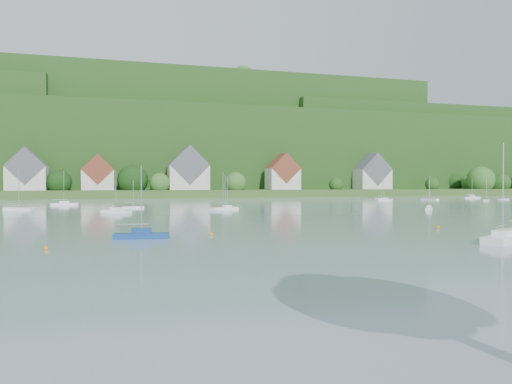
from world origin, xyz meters
TOP-DOWN VIEW (x-y plane):
  - far_shore_strip at (0.00, 200.00)m, footprint 600.00×60.00m
  - forested_ridge at (0.39, 268.57)m, footprint 620.00×181.22m
  - village_building_0 at (-55.00, 187.00)m, footprint 14.00×10.40m
  - village_building_1 at (-30.00, 189.00)m, footprint 12.00×9.36m
  - village_building_2 at (5.00, 188.00)m, footprint 16.00×11.44m
  - village_building_3 at (45.00, 186.00)m, footprint 13.00×10.40m
  - village_building_4 at (90.00, 190.00)m, footprint 15.00×10.40m
  - near_sailboat_1 at (-19.85, 41.55)m, footprint 5.57×2.38m
  - near_sailboat_3 at (12.57, 29.05)m, footprint 6.88×5.27m
  - mooring_buoy_0 at (-27.84, 35.42)m, footprint 0.43×0.43m
  - mooring_buoy_2 at (15.44, 42.51)m, footprint 0.50×0.50m
  - mooring_buoy_3 at (-12.59, 42.34)m, footprint 0.41×0.41m
  - far_sailboat_cluster at (5.98, 114.99)m, footprint 194.52×67.09m

SIDE VIEW (x-z plane):
  - mooring_buoy_0 at x=-27.84m, z-range -0.21..0.21m
  - mooring_buoy_2 at x=15.44m, z-range -0.25..0.25m
  - mooring_buoy_3 at x=-12.59m, z-range -0.21..0.21m
  - far_sailboat_cluster at x=5.98m, z-range -3.98..4.73m
  - near_sailboat_1 at x=-19.85m, z-range -3.23..4.05m
  - near_sailboat_3 at x=12.57m, z-range -4.18..5.13m
  - far_shore_strip at x=0.00m, z-range 0.00..3.00m
  - village_building_1 at x=-30.00m, z-range 1.75..15.75m
  - village_building_3 at x=45.00m, z-range 1.68..17.18m
  - village_building_0 at x=-55.00m, z-range 1.51..17.51m
  - village_building_4 at x=90.00m, z-range 1.34..17.84m
  - village_building_2 at x=5.00m, z-range 1.27..19.27m
  - forested_ridge at x=0.39m, z-range -12.06..57.83m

